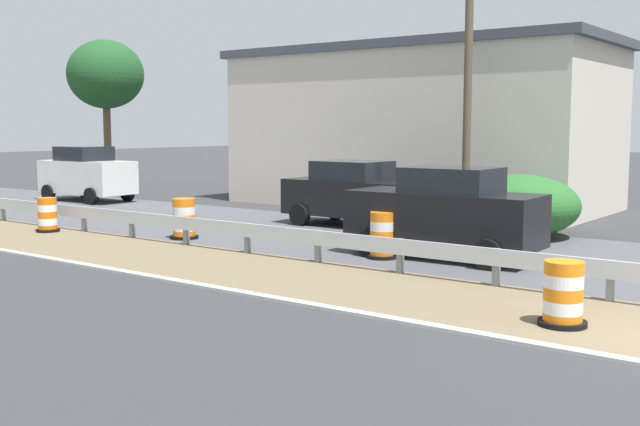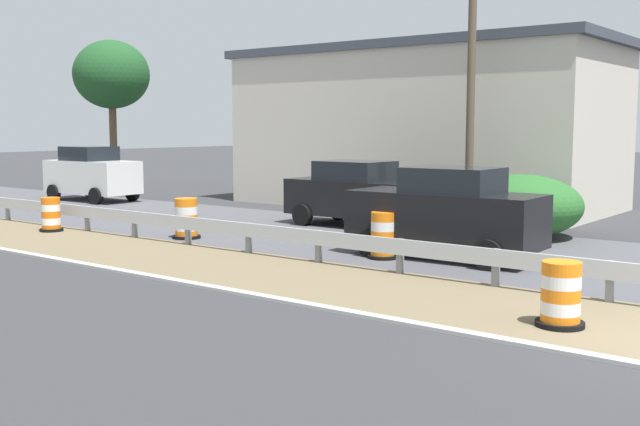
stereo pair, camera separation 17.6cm
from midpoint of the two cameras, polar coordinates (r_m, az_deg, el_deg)
The scene contains 12 objects.
guardrail_median at distance 14.01m, azimuth 16.38°, elevation -3.72°, with size 0.18×57.57×0.71m.
traffic_barrel_nearest at distance 11.87m, azimuth 17.23°, elevation -5.99°, with size 0.72×0.72×0.97m.
traffic_barrel_close at distance 17.11m, azimuth 4.36°, elevation -1.83°, with size 0.68×0.68×1.04m.
traffic_barrel_mid at distance 20.38m, azimuth -10.33°, elevation -0.56°, with size 0.74×0.74×1.06m.
traffic_barrel_far at distance 22.71m, azimuth -19.82°, elevation -0.25°, with size 0.64×0.64×0.96m.
car_trailing_near_lane at distance 22.50m, azimuth 2.48°, elevation 1.45°, with size 2.08×4.41×1.92m.
car_lead_far_lane at distance 17.27m, azimuth 9.01°, elevation 0.02°, with size 2.05×4.33×2.04m.
car_mid_far_lane at distance 31.60m, azimuth -17.11°, elevation 2.80°, with size 2.04×4.05×2.15m.
roadside_shop_near at distance 28.68m, azimuth 7.19°, elevation 6.40°, with size 6.52×13.92×5.82m.
utility_pole_near at distance 23.09m, azimuth 10.74°, elevation 10.20°, with size 0.24×1.80×8.64m.
bush_roadside at distance 21.03m, azimuth 14.33°, elevation 0.54°, with size 3.20×3.20×1.67m, color #286028.
tree_roadside at distance 38.95m, azimuth -15.79°, elevation 9.84°, with size 3.65×3.65×7.07m.
Camera 1 is at (-11.02, -1.68, 2.93)m, focal length 43.02 mm.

